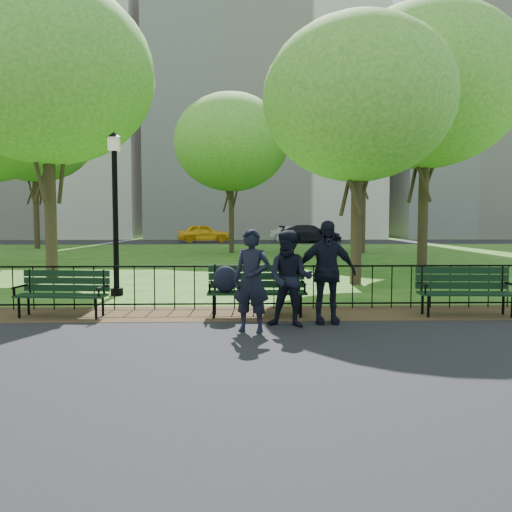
{
  "coord_description": "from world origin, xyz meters",
  "views": [
    {
      "loc": [
        -0.46,
        -7.97,
        1.78
      ],
      "look_at": [
        -0.18,
        1.5,
        1.12
      ],
      "focal_mm": 35.0,
      "sensor_mm": 36.0,
      "label": 1
    }
  ],
  "objects_px": {
    "park_bench_right_a": "(465,286)",
    "taxi": "(204,233)",
    "sedan_dark": "(311,234)",
    "park_bench_left_a": "(63,288)",
    "tree_near_e": "(358,100)",
    "park_bench_main": "(242,282)",
    "lamppost": "(115,207)",
    "tree_far_c": "(231,143)",
    "person_left": "(252,280)",
    "tree_near_w": "(47,73)",
    "person_right": "(326,272)",
    "person_mid": "(290,279)",
    "sedan_silver": "(294,234)",
    "tree_far_w": "(34,129)",
    "tree_mid_e": "(426,88)",
    "tree_far_e": "(364,109)"
  },
  "relations": [
    {
      "from": "park_bench_right_a",
      "to": "tree_near_e",
      "type": "height_order",
      "value": "tree_near_e"
    },
    {
      "from": "park_bench_left_a",
      "to": "sedan_dark",
      "type": "xyz_separation_m",
      "value": [
        9.01,
        31.52,
        0.21
      ]
    },
    {
      "from": "tree_far_e",
      "to": "tree_far_c",
      "type": "bearing_deg",
      "value": 178.86
    },
    {
      "from": "lamppost",
      "to": "tree_mid_e",
      "type": "relative_size",
      "value": 0.41
    },
    {
      "from": "tree_far_w",
      "to": "sedan_dark",
      "type": "height_order",
      "value": "tree_far_w"
    },
    {
      "from": "park_bench_main",
      "to": "person_left",
      "type": "relative_size",
      "value": 1.11
    },
    {
      "from": "lamppost",
      "to": "person_right",
      "type": "distance_m",
      "value": 5.79
    },
    {
      "from": "tree_far_w",
      "to": "lamppost",
      "type": "bearing_deg",
      "value": -63.71
    },
    {
      "from": "person_left",
      "to": "sedan_dark",
      "type": "relative_size",
      "value": 0.33
    },
    {
      "from": "park_bench_right_a",
      "to": "tree_mid_e",
      "type": "relative_size",
      "value": 0.19
    },
    {
      "from": "park_bench_right_a",
      "to": "sedan_dark",
      "type": "distance_m",
      "value": 31.68
    },
    {
      "from": "tree_near_w",
      "to": "person_left",
      "type": "height_order",
      "value": "tree_near_w"
    },
    {
      "from": "person_right",
      "to": "sedan_dark",
      "type": "height_order",
      "value": "person_right"
    },
    {
      "from": "person_mid",
      "to": "person_right",
      "type": "bearing_deg",
      "value": 38.59
    },
    {
      "from": "park_bench_right_a",
      "to": "taxi",
      "type": "distance_m",
      "value": 33.77
    },
    {
      "from": "park_bench_right_a",
      "to": "park_bench_main",
      "type": "bearing_deg",
      "value": -176.99
    },
    {
      "from": "tree_far_w",
      "to": "sedan_silver",
      "type": "bearing_deg",
      "value": 29.72
    },
    {
      "from": "tree_mid_e",
      "to": "person_mid",
      "type": "bearing_deg",
      "value": -120.79
    },
    {
      "from": "park_bench_left_a",
      "to": "sedan_silver",
      "type": "relative_size",
      "value": 0.42
    },
    {
      "from": "tree_far_c",
      "to": "person_mid",
      "type": "bearing_deg",
      "value": -86.03
    },
    {
      "from": "park_bench_main",
      "to": "tree_far_w",
      "type": "xyz_separation_m",
      "value": [
        -13.33,
        23.71,
        7.02
      ]
    },
    {
      "from": "tree_far_w",
      "to": "person_mid",
      "type": "height_order",
      "value": "tree_far_w"
    },
    {
      "from": "tree_far_e",
      "to": "park_bench_main",
      "type": "bearing_deg",
      "value": -110.12
    },
    {
      "from": "park_bench_right_a",
      "to": "tree_far_w",
      "type": "bearing_deg",
      "value": 129.51
    },
    {
      "from": "taxi",
      "to": "tree_mid_e",
      "type": "bearing_deg",
      "value": -163.56
    },
    {
      "from": "person_right",
      "to": "sedan_dark",
      "type": "distance_m",
      "value": 32.56
    },
    {
      "from": "tree_far_e",
      "to": "tree_far_w",
      "type": "xyz_separation_m",
      "value": [
        -20.1,
        5.23,
        -0.25
      ]
    },
    {
      "from": "park_bench_left_a",
      "to": "taxi",
      "type": "distance_m",
      "value": 32.85
    },
    {
      "from": "sedan_dark",
      "to": "person_right",
      "type": "bearing_deg",
      "value": 171.02
    },
    {
      "from": "tree_near_w",
      "to": "person_right",
      "type": "height_order",
      "value": "tree_near_w"
    },
    {
      "from": "tree_far_w",
      "to": "tree_near_w",
      "type": "bearing_deg",
      "value": -66.75
    },
    {
      "from": "tree_far_c",
      "to": "park_bench_main",
      "type": "bearing_deg",
      "value": -88.3
    },
    {
      "from": "lamppost",
      "to": "tree_mid_e",
      "type": "xyz_separation_m",
      "value": [
        9.62,
        5.99,
        4.44
      ]
    },
    {
      "from": "park_bench_main",
      "to": "person_left",
      "type": "distance_m",
      "value": 1.3
    },
    {
      "from": "park_bench_left_a",
      "to": "tree_near_e",
      "type": "relative_size",
      "value": 0.23
    },
    {
      "from": "park_bench_main",
      "to": "lamppost",
      "type": "bearing_deg",
      "value": 136.79
    },
    {
      "from": "sedan_silver",
      "to": "taxi",
      "type": "bearing_deg",
      "value": 119.69
    },
    {
      "from": "park_bench_left_a",
      "to": "tree_near_w",
      "type": "relative_size",
      "value": 0.19
    },
    {
      "from": "park_bench_left_a",
      "to": "person_mid",
      "type": "xyz_separation_m",
      "value": [
        4.12,
        -1.04,
        0.29
      ]
    },
    {
      "from": "park_bench_main",
      "to": "sedan_dark",
      "type": "relative_size",
      "value": 0.36
    },
    {
      "from": "tree_mid_e",
      "to": "sedan_dark",
      "type": "distance_m",
      "value": 23.56
    },
    {
      "from": "tree_near_e",
      "to": "person_mid",
      "type": "relative_size",
      "value": 4.56
    },
    {
      "from": "person_mid",
      "to": "person_left",
      "type": "bearing_deg",
      "value": -136.41
    },
    {
      "from": "park_bench_left_a",
      "to": "taxi",
      "type": "xyz_separation_m",
      "value": [
        0.19,
        32.85,
        0.23
      ]
    },
    {
      "from": "tree_far_c",
      "to": "person_left",
      "type": "distance_m",
      "value": 20.6
    },
    {
      "from": "park_bench_left_a",
      "to": "person_right",
      "type": "height_order",
      "value": "person_right"
    },
    {
      "from": "park_bench_main",
      "to": "park_bench_left_a",
      "type": "xyz_separation_m",
      "value": [
        -3.32,
        0.11,
        -0.12
      ]
    },
    {
      "from": "park_bench_right_a",
      "to": "taxi",
      "type": "relative_size",
      "value": 0.4
    },
    {
      "from": "lamppost",
      "to": "person_right",
      "type": "relative_size",
      "value": 2.18
    },
    {
      "from": "park_bench_right_a",
      "to": "tree_far_e",
      "type": "height_order",
      "value": "tree_far_e"
    }
  ]
}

